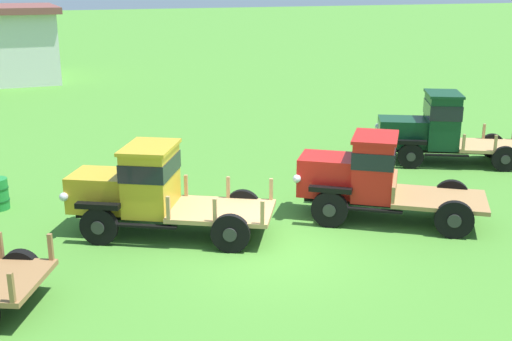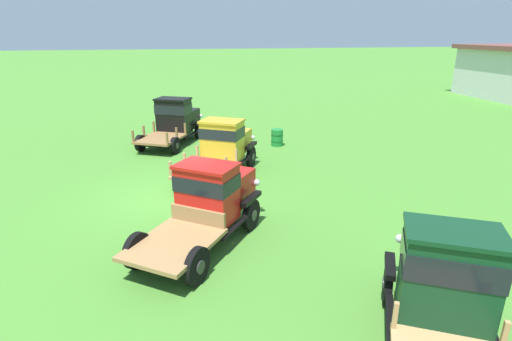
{
  "view_description": "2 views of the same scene",
  "coord_description": "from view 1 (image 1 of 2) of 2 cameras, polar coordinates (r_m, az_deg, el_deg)",
  "views": [
    {
      "loc": [
        -5.13,
        -11.87,
        5.68
      ],
      "look_at": [
        0.72,
        2.69,
        1.0
      ],
      "focal_mm": 45.0,
      "sensor_mm": 36.0,
      "label": 1
    },
    {
      "loc": [
        12.76,
        0.13,
        5.3
      ],
      "look_at": [
        0.72,
        2.69,
        1.0
      ],
      "focal_mm": 28.0,
      "sensor_mm": 36.0,
      "label": 2
    }
  ],
  "objects": [
    {
      "name": "vintage_truck_far_side",
      "position": [
        21.31,
        15.63,
        3.69
      ],
      "size": [
        4.78,
        3.55,
        2.27
      ],
      "color": "black",
      "rests_on": "ground"
    },
    {
      "name": "vintage_truck_midrow_center",
      "position": [
        15.87,
        9.95,
        -0.46
      ],
      "size": [
        4.56,
        3.89,
        2.11
      ],
      "color": "black",
      "rests_on": "ground"
    },
    {
      "name": "ground_plane",
      "position": [
        14.12,
        1.36,
        -7.12
      ],
      "size": [
        240.0,
        240.0,
        0.0
      ],
      "primitive_type": "plane",
      "color": "#47842D"
    },
    {
      "name": "vintage_truck_second_in_line",
      "position": [
        14.92,
        -9.67,
        -1.57
      ],
      "size": [
        4.85,
        3.68,
        2.11
      ],
      "color": "black",
      "rests_on": "ground"
    }
  ]
}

